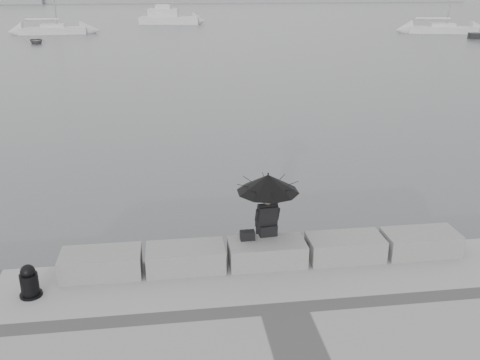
{
  "coord_description": "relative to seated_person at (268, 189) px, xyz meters",
  "views": [
    {
      "loc": [
        -1.91,
        -10.25,
        6.11
      ],
      "look_at": [
        -0.1,
        3.0,
        1.11
      ],
      "focal_mm": 40.0,
      "sensor_mm": 36.0,
      "label": 1
    }
  ],
  "objects": [
    {
      "name": "stone_block_right",
      "position": [
        1.63,
        -0.38,
        -1.28
      ],
      "size": [
        1.6,
        0.8,
        0.5
      ],
      "primitive_type": "cube",
      "color": "slate",
      "rests_on": "promenade"
    },
    {
      "name": "stone_block_centre",
      "position": [
        -0.07,
        -0.38,
        -1.28
      ],
      "size": [
        1.6,
        0.8,
        0.5
      ],
      "primitive_type": "cube",
      "color": "slate",
      "rests_on": "promenade"
    },
    {
      "name": "stone_block_far_left",
      "position": [
        -3.47,
        -0.38,
        -1.28
      ],
      "size": [
        1.6,
        0.8,
        0.5
      ],
      "primitive_type": "cube",
      "color": "slate",
      "rests_on": "promenade"
    },
    {
      "name": "dinghy",
      "position": [
        -15.23,
        48.91,
        -1.79
      ],
      "size": [
        3.09,
        1.94,
        0.49
      ],
      "primitive_type": "imported",
      "rotation": [
        0.0,
        0.0,
        0.27
      ],
      "color": "slate",
      "rests_on": "ground"
    },
    {
      "name": "seated_person",
      "position": [
        0.0,
        0.0,
        0.0
      ],
      "size": [
        1.32,
        1.32,
        1.39
      ],
      "rotation": [
        0.0,
        0.0,
        0.1
      ],
      "color": "black",
      "rests_on": "stone_block_centre"
    },
    {
      "name": "stone_block_far_right",
      "position": [
        3.33,
        -0.38,
        -1.28
      ],
      "size": [
        1.6,
        0.8,
        0.5
      ],
      "primitive_type": "cube",
      "color": "slate",
      "rests_on": "promenade"
    },
    {
      "name": "mooring_bollard",
      "position": [
        -4.72,
        -1.01,
        -1.25
      ],
      "size": [
        0.42,
        0.42,
        0.66
      ],
      "color": "black",
      "rests_on": "promenade"
    },
    {
      "name": "ground",
      "position": [
        -0.07,
        0.07,
        -2.03
      ],
      "size": [
        360.0,
        360.0,
        0.0
      ],
      "primitive_type": "plane",
      "color": "#4F5254",
      "rests_on": "ground"
    },
    {
      "name": "sailboat_right",
      "position": [
        31.95,
        54.04,
        -1.52
      ],
      "size": [
        8.59,
        4.32,
        12.9
      ],
      "rotation": [
        0.0,
        0.0,
        -0.24
      ],
      "color": "silver",
      "rests_on": "ground"
    },
    {
      "name": "distant_landmass",
      "position": [
        -8.21,
        154.58,
        -1.14
      ],
      "size": [
        180.0,
        8.0,
        2.8
      ],
      "color": "#919496",
      "rests_on": "ground"
    },
    {
      "name": "sailboat_left",
      "position": [
        -15.37,
        59.29,
        -1.51
      ],
      "size": [
        7.89,
        2.96,
        12.9
      ],
      "rotation": [
        0.0,
        0.0,
        0.07
      ],
      "color": "silver",
      "rests_on": "ground"
    },
    {
      "name": "bag",
      "position": [
        -0.46,
        -0.21,
        -0.93
      ],
      "size": [
        0.31,
        0.18,
        0.2
      ],
      "primitive_type": "cube",
      "color": "black",
      "rests_on": "stone_block_centre"
    },
    {
      "name": "stone_block_left",
      "position": [
        -1.77,
        -0.38,
        -1.28
      ],
      "size": [
        1.6,
        0.8,
        0.5
      ],
      "primitive_type": "cube",
      "color": "slate",
      "rests_on": "promenade"
    },
    {
      "name": "motor_cruiser",
      "position": [
        -1.15,
        73.28,
        -1.14
      ],
      "size": [
        9.14,
        4.43,
        4.5
      ],
      "rotation": [
        0.0,
        0.0,
        -0.19
      ],
      "color": "silver",
      "rests_on": "ground"
    }
  ]
}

